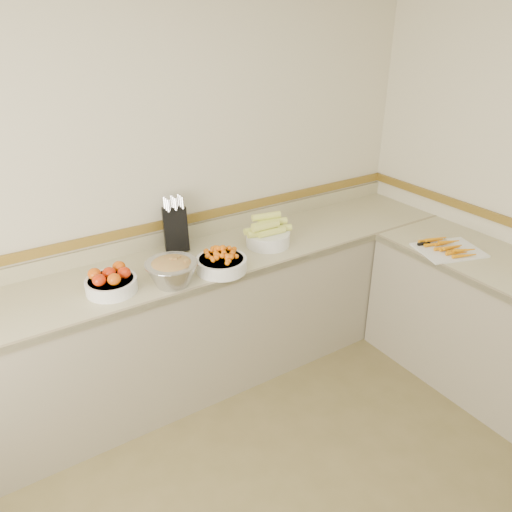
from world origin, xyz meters
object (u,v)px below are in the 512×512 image
cherry_tomato_bowl (222,262)px  cutting_board (448,248)px  knife_block (175,228)px  corn_bowl (268,235)px  rhubarb_bowl (172,271)px  tomato_bowl (111,282)px

cherry_tomato_bowl → cutting_board: (1.38, -0.56, -0.04)m
knife_block → cutting_board: (1.48, -0.99, -0.13)m
corn_bowl → cutting_board: size_ratio=0.69×
cherry_tomato_bowl → rhubarb_bowl: size_ratio=1.02×
tomato_bowl → rhubarb_bowl: size_ratio=0.95×
cutting_board → corn_bowl: bearing=142.7°
tomato_bowl → cutting_board: 2.13m
cherry_tomato_bowl → corn_bowl: corn_bowl is taller
knife_block → rhubarb_bowl: knife_block is taller
corn_bowl → tomato_bowl: bearing=-177.9°
knife_block → corn_bowl: bearing=-27.3°
tomato_bowl → corn_bowl: (1.08, 0.04, 0.01)m
knife_block → corn_bowl: knife_block is taller
tomato_bowl → rhubarb_bowl: 0.34m
rhubarb_bowl → cutting_board: size_ratio=0.64×
tomato_bowl → cutting_board: bearing=-18.5°
knife_block → rhubarb_bowl: size_ratio=1.22×
tomato_bowl → cherry_tomato_bowl: size_ratio=0.93×
knife_block → tomato_bowl: (-0.54, -0.32, -0.09)m
knife_block → cutting_board: size_ratio=0.78×
tomato_bowl → cutting_board: (2.02, -0.68, -0.04)m
tomato_bowl → corn_bowl: 1.08m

